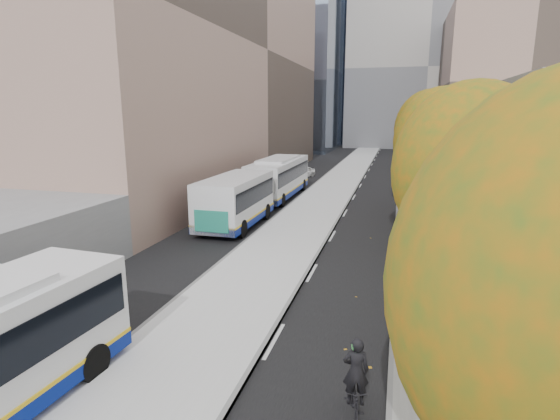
% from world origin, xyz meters
% --- Properties ---
extents(bus_platform, '(4.25, 150.00, 0.15)m').
position_xyz_m(bus_platform, '(-3.88, 35.00, 0.07)').
color(bus_platform, silver).
rests_on(bus_platform, ground).
extents(sidewalk, '(4.75, 150.00, 0.08)m').
position_xyz_m(sidewalk, '(4.12, 35.00, 0.04)').
color(sidewalk, gray).
rests_on(sidewalk, ground).
extents(building_tan, '(18.00, 92.00, 8.00)m').
position_xyz_m(building_tan, '(15.50, 64.00, 4.00)').
color(building_tan, gray).
rests_on(building_tan, ground).
extents(building_midrise, '(24.00, 46.00, 25.00)m').
position_xyz_m(building_midrise, '(-22.50, 41.00, 12.50)').
color(building_midrise, gray).
rests_on(building_midrise, ground).
extents(building_far_block, '(30.00, 18.00, 30.00)m').
position_xyz_m(building_far_block, '(6.00, 96.00, 15.00)').
color(building_far_block, '#9C9790').
rests_on(building_far_block, ground).
extents(tree_c, '(4.20, 4.20, 7.28)m').
position_xyz_m(tree_c, '(3.60, 13.00, 5.25)').
color(tree_c, '#301E18').
rests_on(tree_c, sidewalk).
extents(tree_d, '(4.40, 4.40, 7.60)m').
position_xyz_m(tree_d, '(3.60, 22.00, 5.47)').
color(tree_d, '#301E18').
rests_on(tree_d, sidewalk).
extents(tree_e, '(4.60, 4.60, 7.92)m').
position_xyz_m(tree_e, '(3.60, 31.00, 5.69)').
color(tree_e, '#301E18').
rests_on(tree_e, sidewalk).
extents(bus_far, '(2.81, 18.37, 3.06)m').
position_xyz_m(bus_far, '(-7.63, 30.22, 1.67)').
color(bus_far, silver).
rests_on(bus_far, ground).
extents(cyclist, '(0.74, 1.64, 2.03)m').
position_xyz_m(cyclist, '(1.05, 9.12, 0.75)').
color(cyclist, black).
rests_on(cyclist, ground).
extents(distant_car, '(2.29, 3.67, 1.16)m').
position_xyz_m(distant_car, '(-8.03, 45.88, 0.58)').
color(distant_car, silver).
rests_on(distant_car, ground).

